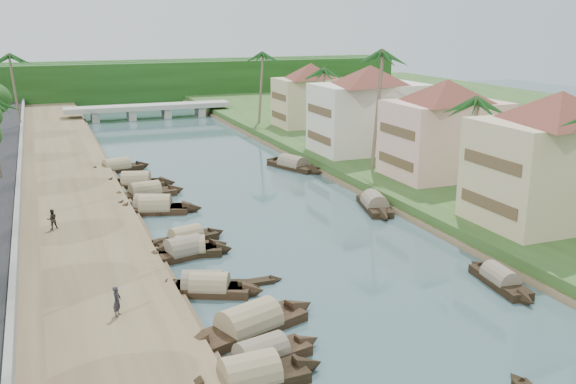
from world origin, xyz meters
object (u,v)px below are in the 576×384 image
object	(u,v)px
sampan_0	(261,356)
building_near	(556,156)
bridge	(149,109)
sampan_1	(250,377)
person_near	(117,301)

from	to	relation	value
sampan_0	building_near	bearing A→B (deg)	7.36
bridge	building_near	xyz separation A→B (m)	(18.99, -74.00, 4.66)
bridge	sampan_1	xyz separation A→B (m)	(-9.85, -86.08, -1.30)
bridge	sampan_0	bearing A→B (deg)	-95.88
building_near	sampan_1	bearing A→B (deg)	-157.27
sampan_1	person_near	xyz separation A→B (m)	(-4.98, 8.08, 1.24)
building_near	person_near	bearing A→B (deg)	-173.25
bridge	sampan_1	bearing A→B (deg)	-96.53
sampan_0	person_near	size ratio (longest dim) A/B	4.34
bridge	sampan_1	world-z (taller)	bridge
sampan_0	person_near	bearing A→B (deg)	120.63
sampan_1	person_near	distance (m)	9.57
bridge	sampan_0	size ratio (longest dim) A/B	3.76
building_near	person_near	world-z (taller)	building_near
sampan_0	sampan_1	distance (m)	2.04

